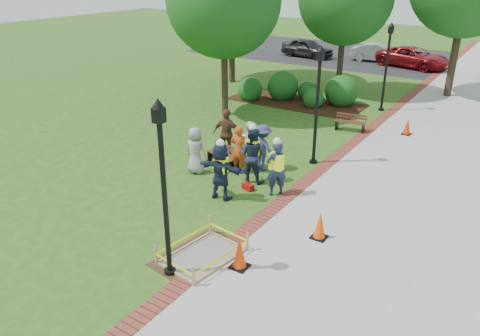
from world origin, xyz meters
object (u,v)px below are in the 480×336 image
Objects in this scene: wet_concrete_pad at (203,249)px; hivis_worker_c at (252,153)px; cone_front at (240,254)px; bench_near at (223,159)px; hivis_worker_a at (221,170)px; lamp_near at (163,178)px; hivis_worker_b at (276,167)px.

hivis_worker_c is at bearing 106.49° from wet_concrete_pad.
wet_concrete_pad is at bearing -171.91° from cone_front.
bench_near is 1.83m from hivis_worker_c.
cone_front is 4.97m from hivis_worker_c.
bench_near is 1.75× the size of cone_front.
hivis_worker_c is (-1.33, 4.49, 0.76)m from wet_concrete_pad.
hivis_worker_a is (1.43, -2.15, 0.73)m from bench_near.
wet_concrete_pad is 0.59× the size of lamp_near.
bench_near is 0.72× the size of hivis_worker_c.
cone_front is 0.43× the size of hivis_worker_b.
lamp_near reaches higher than hivis_worker_a.
bench_near is at bearing 123.51° from hivis_worker_a.
hivis_worker_b is at bearing 92.48° from wet_concrete_pad.
hivis_worker_b is (2.73, -1.01, 0.71)m from bench_near.
wet_concrete_pad is 1.24× the size of hivis_worker_c.
cone_front is at bearing 40.42° from lamp_near.
hivis_worker_a is 1.73m from hivis_worker_b.
lamp_near is (-1.27, -1.08, 2.08)m from cone_front.
lamp_near is 5.21m from hivis_worker_b.
hivis_worker_c reaches higher than hivis_worker_b.
wet_concrete_pad is 3.02× the size of cone_front.
hivis_worker_c is at bearing 158.71° from hivis_worker_b.
cone_front is at bearing -51.51° from bench_near.
hivis_worker_c reaches higher than wet_concrete_pad.
bench_near is 6.91m from lamp_near.
cone_front is 0.19× the size of lamp_near.
bench_near reaches higher than wet_concrete_pad.
hivis_worker_c reaches higher than cone_front.
wet_concrete_pad is at bearing 74.12° from lamp_near.
hivis_worker_c is (0.15, 1.60, 0.03)m from hivis_worker_a.
cone_front is at bearing 8.09° from wet_concrete_pad.
hivis_worker_c reaches higher than hivis_worker_a.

